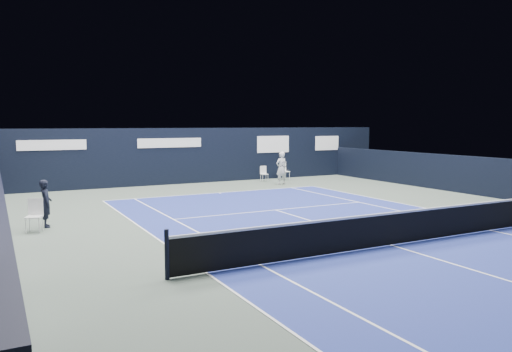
{
  "coord_description": "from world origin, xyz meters",
  "views": [
    {
      "loc": [
        -9.59,
        -10.14,
        3.34
      ],
      "look_at": [
        -0.51,
        7.05,
        1.3
      ],
      "focal_mm": 35.0,
      "sensor_mm": 36.0,
      "label": 1
    }
  ],
  "objects_px": {
    "tennis_player": "(281,168)",
    "folding_chair_back_a": "(264,171)",
    "folding_chair_back_b": "(284,170)",
    "tennis_net": "(392,227)",
    "line_judge_chair": "(35,213)"
  },
  "relations": [
    {
      "from": "folding_chair_back_a",
      "to": "folding_chair_back_b",
      "type": "xyz_separation_m",
      "value": [
        1.39,
        -0.0,
        0.02
      ]
    },
    {
      "from": "tennis_net",
      "to": "folding_chair_back_a",
      "type": "bearing_deg",
      "value": 74.09
    },
    {
      "from": "folding_chair_back_a",
      "to": "tennis_net",
      "type": "relative_size",
      "value": 0.07
    },
    {
      "from": "folding_chair_back_a",
      "to": "tennis_player",
      "type": "relative_size",
      "value": 0.49
    },
    {
      "from": "folding_chair_back_b",
      "to": "tennis_net",
      "type": "bearing_deg",
      "value": -114.81
    },
    {
      "from": "folding_chair_back_a",
      "to": "tennis_player",
      "type": "bearing_deg",
      "value": -80.7
    },
    {
      "from": "folding_chair_back_b",
      "to": "tennis_player",
      "type": "relative_size",
      "value": 0.59
    },
    {
      "from": "folding_chair_back_a",
      "to": "folding_chair_back_b",
      "type": "relative_size",
      "value": 0.82
    },
    {
      "from": "tennis_player",
      "to": "folding_chair_back_a",
      "type": "bearing_deg",
      "value": 92.68
    },
    {
      "from": "line_judge_chair",
      "to": "tennis_net",
      "type": "distance_m",
      "value": 10.78
    },
    {
      "from": "folding_chair_back_a",
      "to": "tennis_player",
      "type": "height_order",
      "value": "tennis_player"
    },
    {
      "from": "line_judge_chair",
      "to": "tennis_player",
      "type": "distance_m",
      "value": 14.71
    },
    {
      "from": "tennis_net",
      "to": "line_judge_chair",
      "type": "bearing_deg",
      "value": 142.42
    },
    {
      "from": "line_judge_chair",
      "to": "tennis_net",
      "type": "relative_size",
      "value": 0.08
    },
    {
      "from": "line_judge_chair",
      "to": "tennis_net",
      "type": "xyz_separation_m",
      "value": [
        8.54,
        -6.57,
        -0.08
      ]
    }
  ]
}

